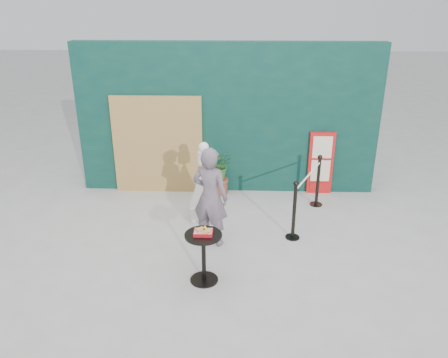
% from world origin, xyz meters
% --- Properties ---
extents(ground, '(60.00, 60.00, 0.00)m').
position_xyz_m(ground, '(0.00, 0.00, 0.00)').
color(ground, '#ADAAA5').
rests_on(ground, ground).
extents(back_wall, '(6.00, 0.30, 3.00)m').
position_xyz_m(back_wall, '(0.00, 3.15, 1.50)').
color(back_wall, '#0A2F2D').
rests_on(back_wall, ground).
extents(bamboo_fence, '(1.80, 0.08, 2.00)m').
position_xyz_m(bamboo_fence, '(-1.40, 2.94, 1.00)').
color(bamboo_fence, tan).
rests_on(bamboo_fence, ground).
extents(woman, '(0.71, 0.59, 1.65)m').
position_xyz_m(woman, '(-0.21, 0.88, 0.82)').
color(woman, slate).
rests_on(woman, ground).
extents(menu_board, '(0.50, 0.07, 1.30)m').
position_xyz_m(menu_board, '(1.90, 2.95, 0.65)').
color(menu_board, red).
rests_on(menu_board, ground).
extents(statue, '(0.56, 0.56, 1.44)m').
position_xyz_m(statue, '(-0.37, 1.79, 0.59)').
color(statue, silver).
rests_on(statue, ground).
extents(cafe_table, '(0.52, 0.52, 0.75)m').
position_xyz_m(cafe_table, '(-0.23, -0.19, 0.50)').
color(cafe_table, black).
rests_on(cafe_table, ground).
extents(food_basket, '(0.26, 0.19, 0.11)m').
position_xyz_m(food_basket, '(-0.23, -0.19, 0.79)').
color(food_basket, red).
rests_on(food_basket, cafe_table).
extents(planter, '(0.54, 0.47, 0.92)m').
position_xyz_m(planter, '(-0.15, 2.86, 0.53)').
color(planter, brown).
rests_on(planter, ground).
extents(stanchion_barrier, '(0.84, 1.54, 1.03)m').
position_xyz_m(stanchion_barrier, '(1.46, 1.71, 0.49)').
color(stanchion_barrier, black).
rests_on(stanchion_barrier, ground).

